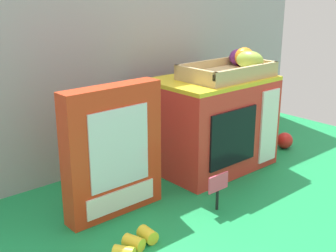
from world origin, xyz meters
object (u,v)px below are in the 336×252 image
cookie_set_box (113,152)px  price_sign (218,186)px  food_groups_crate (234,68)px  toy_microwave (211,123)px  loose_toy_banana (135,243)px  loose_toy_apple (285,140)px

cookie_set_box → price_sign: cookie_set_box is taller
food_groups_crate → cookie_set_box: bearing=-176.7°
toy_microwave → loose_toy_banana: size_ratio=2.90×
food_groups_crate → price_sign: size_ratio=2.86×
food_groups_crate → cookie_set_box: size_ratio=0.85×
price_sign → loose_toy_banana: 0.28m
toy_microwave → price_sign: bearing=-132.8°
food_groups_crate → loose_toy_banana: (-0.54, -0.20, -0.30)m
toy_microwave → food_groups_crate: 0.19m
toy_microwave → cookie_set_box: 0.42m
loose_toy_apple → price_sign: bearing=-163.4°
loose_toy_banana → loose_toy_apple: bearing=11.5°
price_sign → loose_toy_banana: price_sign is taller
food_groups_crate → cookie_set_box: (-0.48, -0.03, -0.15)m
toy_microwave → price_sign: size_ratio=3.69×
cookie_set_box → toy_microwave: bearing=7.5°
cookie_set_box → price_sign: 0.28m
cookie_set_box → loose_toy_banana: (-0.07, -0.17, -0.15)m
toy_microwave → loose_toy_banana: bearing=-154.6°
food_groups_crate → price_sign: food_groups_crate is taller
loose_toy_banana → loose_toy_apple: loose_toy_apple is taller
food_groups_crate → loose_toy_apple: (0.25, -0.04, -0.29)m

